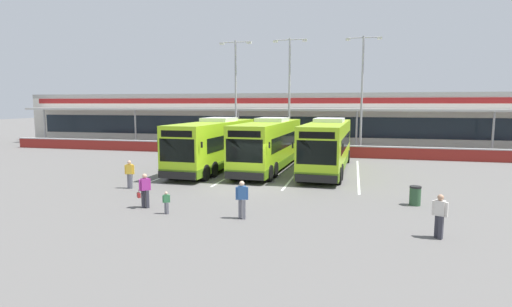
% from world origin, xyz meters
% --- Properties ---
extents(ground_plane, '(200.00, 200.00, 0.00)m').
position_xyz_m(ground_plane, '(0.00, 0.00, 0.00)').
color(ground_plane, '#605E5B').
extents(terminal_building, '(70.00, 13.00, 6.00)m').
position_xyz_m(terminal_building, '(-0.00, 26.91, 3.01)').
color(terminal_building, beige).
rests_on(terminal_building, ground).
extents(red_barrier_wall, '(60.00, 0.40, 1.10)m').
position_xyz_m(red_barrier_wall, '(0.00, 14.50, 0.56)').
color(red_barrier_wall, maroon).
rests_on(red_barrier_wall, ground).
extents(coach_bus_leftmost, '(3.28, 12.24, 3.78)m').
position_xyz_m(coach_bus_leftmost, '(-4.11, 5.82, 1.79)').
color(coach_bus_leftmost, '#9ED11E').
rests_on(coach_bus_leftmost, ground).
extents(coach_bus_left_centre, '(3.28, 12.24, 3.78)m').
position_xyz_m(coach_bus_left_centre, '(-0.14, 6.60, 1.79)').
color(coach_bus_left_centre, '#9ED11E').
rests_on(coach_bus_left_centre, ground).
extents(coach_bus_centre, '(3.28, 12.24, 3.78)m').
position_xyz_m(coach_bus_centre, '(4.11, 6.75, 1.79)').
color(coach_bus_centre, '#9ED11E').
rests_on(coach_bus_centre, ground).
extents(bay_stripe_far_west, '(0.14, 13.00, 0.01)m').
position_xyz_m(bay_stripe_far_west, '(-6.30, 6.00, 0.00)').
color(bay_stripe_far_west, silver).
rests_on(bay_stripe_far_west, ground).
extents(bay_stripe_west, '(0.14, 13.00, 0.01)m').
position_xyz_m(bay_stripe_west, '(-2.10, 6.00, 0.00)').
color(bay_stripe_west, silver).
rests_on(bay_stripe_west, ground).
extents(bay_stripe_mid_west, '(0.14, 13.00, 0.01)m').
position_xyz_m(bay_stripe_mid_west, '(2.10, 6.00, 0.00)').
color(bay_stripe_mid_west, silver).
rests_on(bay_stripe_mid_west, ground).
extents(bay_stripe_centre, '(0.14, 13.00, 0.01)m').
position_xyz_m(bay_stripe_centre, '(6.30, 6.00, 0.00)').
color(bay_stripe_centre, silver).
rests_on(bay_stripe_centre, ground).
extents(pedestrian_with_handbag, '(0.60, 0.54, 1.62)m').
position_xyz_m(pedestrian_with_handbag, '(-3.47, -5.66, 0.86)').
color(pedestrian_with_handbag, '#33333D').
rests_on(pedestrian_with_handbag, ground).
extents(pedestrian_in_dark_coat, '(0.52, 0.40, 1.62)m').
position_xyz_m(pedestrian_in_dark_coat, '(9.00, -6.96, 0.87)').
color(pedestrian_in_dark_coat, '#33333D').
rests_on(pedestrian_in_dark_coat, ground).
extents(pedestrian_child, '(0.32, 0.21, 1.00)m').
position_xyz_m(pedestrian_child, '(-2.03, -6.36, 0.54)').
color(pedestrian_child, slate).
rests_on(pedestrian_child, ground).
extents(pedestrian_near_bin, '(0.54, 0.30, 1.62)m').
position_xyz_m(pedestrian_near_bin, '(1.41, -6.27, 0.87)').
color(pedestrian_near_bin, slate).
rests_on(pedestrian_near_bin, ground).
extents(pedestrian_approaching_bus, '(0.54, 0.29, 1.62)m').
position_xyz_m(pedestrian_approaching_bus, '(-6.49, -1.96, 0.87)').
color(pedestrian_approaching_bus, slate).
rests_on(pedestrian_approaching_bus, ground).
extents(lamp_post_west, '(3.24, 0.28, 11.00)m').
position_xyz_m(lamp_post_west, '(-5.64, 16.50, 6.29)').
color(lamp_post_west, '#9E9EA3').
rests_on(lamp_post_west, ground).
extents(lamp_post_centre, '(3.24, 0.28, 11.00)m').
position_xyz_m(lamp_post_centre, '(-0.20, 16.31, 6.29)').
color(lamp_post_centre, '#9E9EA3').
rests_on(lamp_post_centre, ground).
extents(lamp_post_east, '(3.24, 0.28, 11.00)m').
position_xyz_m(lamp_post_east, '(6.57, 16.70, 6.29)').
color(lamp_post_east, '#9E9EA3').
rests_on(lamp_post_east, ground).
extents(litter_bin, '(0.54, 0.54, 0.93)m').
position_xyz_m(litter_bin, '(8.86, -2.15, 0.47)').
color(litter_bin, '#2D5133').
rests_on(litter_bin, ground).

